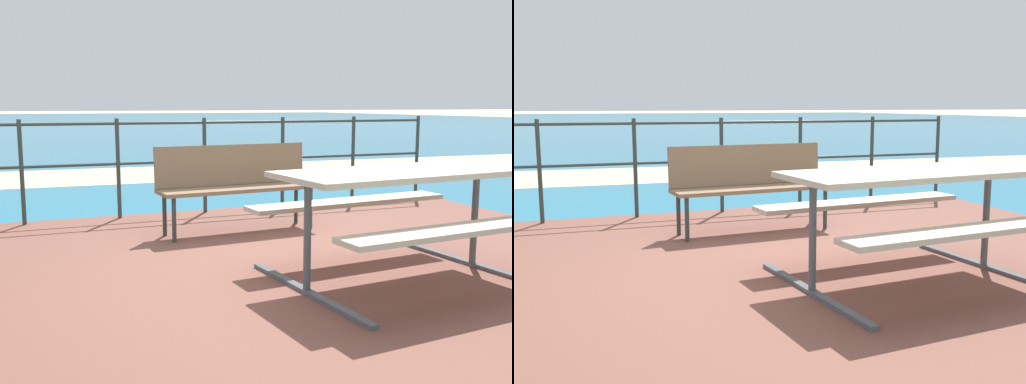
% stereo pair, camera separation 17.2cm
% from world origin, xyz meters
% --- Properties ---
extents(ground_plane, '(240.00, 240.00, 0.00)m').
position_xyz_m(ground_plane, '(0.00, 0.00, 0.00)').
color(ground_plane, beige).
extents(patio_paving, '(6.40, 5.20, 0.06)m').
position_xyz_m(patio_paving, '(0.00, 0.00, 0.03)').
color(patio_paving, brown).
rests_on(patio_paving, ground).
extents(sea_water, '(90.00, 90.00, 0.01)m').
position_xyz_m(sea_water, '(0.00, 40.00, 0.01)').
color(sea_water, teal).
rests_on(sea_water, ground).
extents(beach_strip, '(54.06, 4.53, 0.01)m').
position_xyz_m(beach_strip, '(0.00, 6.88, 0.01)').
color(beach_strip, beige).
rests_on(beach_strip, ground).
extents(picnic_table, '(1.87, 1.59, 0.79)m').
position_xyz_m(picnic_table, '(0.52, -0.61, 0.67)').
color(picnic_table, '#BCAD93').
rests_on(picnic_table, patio_paving).
extents(park_bench, '(1.62, 0.51, 0.85)m').
position_xyz_m(park_bench, '(0.00, 1.36, 0.57)').
color(park_bench, '#7A6047').
rests_on(park_bench, patio_paving).
extents(railing_fence, '(5.94, 0.04, 1.09)m').
position_xyz_m(railing_fence, '(0.00, 2.44, 0.73)').
color(railing_fence, '#2D3833').
rests_on(railing_fence, patio_paving).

